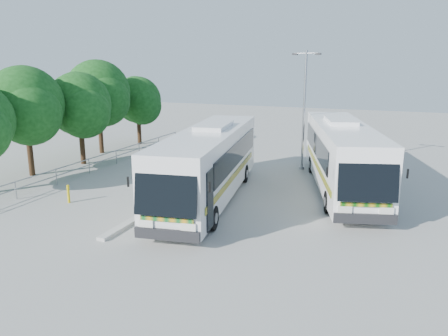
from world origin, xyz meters
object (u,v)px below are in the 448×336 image
at_px(tree_far_c, 80,104).
at_px(coach_adjacent, 342,154).
at_px(tree_far_d, 99,92).
at_px(tree_far_e, 138,100).
at_px(lamppost, 304,105).
at_px(coach_main, 209,162).
at_px(bollard, 68,194).
at_px(tree_far_b, 26,104).

xyz_separation_m(tree_far_c, coach_adjacent, (17.90, 0.30, -2.23)).
bearing_deg(tree_far_d, coach_adjacent, -10.10).
height_order(tree_far_e, lamppost, lamppost).
height_order(tree_far_d, lamppost, lamppost).
xyz_separation_m(tree_far_d, coach_adjacent, (19.09, -3.40, -2.78)).
bearing_deg(coach_main, tree_far_d, 139.15).
xyz_separation_m(lamppost, bollard, (-9.72, -11.71, -3.87)).
xyz_separation_m(tree_far_c, lamppost, (14.86, 4.17, 0.09)).
relative_size(coach_adjacent, lamppost, 1.72).
height_order(tree_far_d, coach_main, tree_far_d).
xyz_separation_m(tree_far_b, tree_far_d, (-0.30, 7.60, 0.25)).
distance_m(tree_far_e, coach_main, 17.53).
relative_size(tree_far_d, lamppost, 0.93).
relative_size(coach_main, coach_adjacent, 1.00).
bearing_deg(tree_far_c, tree_far_e, 93.54).
xyz_separation_m(coach_main, coach_adjacent, (6.22, 4.56, 0.01)).
xyz_separation_m(tree_far_c, tree_far_d, (-1.19, 3.70, 0.56)).
bearing_deg(tree_far_e, tree_far_d, -98.63).
bearing_deg(lamppost, tree_far_c, -155.41).
height_order(coach_adjacent, bollard, coach_adjacent).
bearing_deg(lamppost, coach_main, -101.74).
relative_size(tree_far_b, lamppost, 0.88).
relative_size(tree_far_c, tree_far_d, 0.88).
relative_size(tree_far_e, lamppost, 0.75).
distance_m(coach_adjacent, lamppost, 5.44).
bearing_deg(tree_far_e, tree_far_b, -91.83).
bearing_deg(coach_adjacent, tree_far_c, 164.59).
xyz_separation_m(tree_far_e, coach_main, (12.19, -12.46, -1.86)).
bearing_deg(lamppost, tree_far_b, -143.97).
height_order(tree_far_e, coach_main, tree_far_e).
bearing_deg(tree_far_e, coach_adjacent, -23.23).
xyz_separation_m(tree_far_d, coach_main, (12.88, -7.96, -2.79)).
height_order(tree_far_b, tree_far_c, tree_far_b).
height_order(lamppost, bollard, lamppost).
distance_m(coach_main, bollard, 7.48).
distance_m(coach_adjacent, bollard, 15.06).
bearing_deg(coach_main, coach_adjacent, 27.11).
relative_size(tree_far_b, tree_far_c, 1.07).
height_order(tree_far_e, bollard, tree_far_e).
relative_size(lamppost, bollard, 8.25).
height_order(tree_far_d, bollard, tree_far_d).
relative_size(tree_far_e, coach_main, 0.44).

